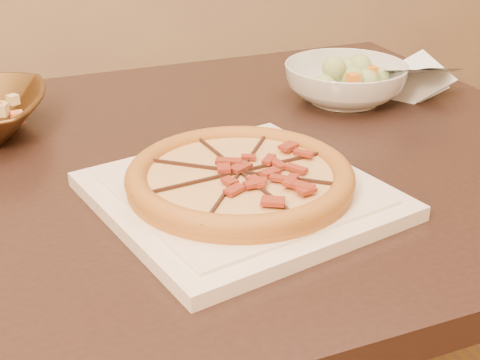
{
  "coord_description": "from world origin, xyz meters",
  "views": [
    {
      "loc": [
        -0.3,
        -0.79,
        1.13
      ],
      "look_at": [
        -0.06,
        -0.12,
        0.78
      ],
      "focal_mm": 50.0,
      "sensor_mm": 36.0,
      "label": 1
    }
  ],
  "objects_px": {
    "plate": "(240,195)",
    "pizza": "(240,177)",
    "dining_table": "(119,236)",
    "salad_bowl": "(345,83)"
  },
  "relations": [
    {
      "from": "dining_table",
      "to": "plate",
      "type": "distance_m",
      "value": 0.23
    },
    {
      "from": "plate",
      "to": "salad_bowl",
      "type": "height_order",
      "value": "salad_bowl"
    },
    {
      "from": "dining_table",
      "to": "pizza",
      "type": "relative_size",
      "value": 5.13
    },
    {
      "from": "pizza",
      "to": "salad_bowl",
      "type": "height_order",
      "value": "salad_bowl"
    },
    {
      "from": "salad_bowl",
      "to": "pizza",
      "type": "bearing_deg",
      "value": -135.37
    },
    {
      "from": "pizza",
      "to": "dining_table",
      "type": "bearing_deg",
      "value": 130.82
    },
    {
      "from": "dining_table",
      "to": "salad_bowl",
      "type": "height_order",
      "value": "salad_bowl"
    },
    {
      "from": "plate",
      "to": "pizza",
      "type": "height_order",
      "value": "pizza"
    },
    {
      "from": "dining_table",
      "to": "plate",
      "type": "relative_size",
      "value": 3.69
    },
    {
      "from": "dining_table",
      "to": "salad_bowl",
      "type": "relative_size",
      "value": 6.83
    }
  ]
}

